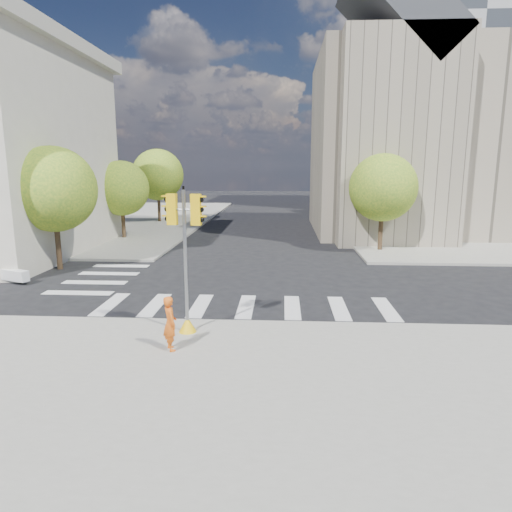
{
  "coord_description": "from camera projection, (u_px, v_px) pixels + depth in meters",
  "views": [
    {
      "loc": [
        1.28,
        -19.0,
        5.41
      ],
      "look_at": [
        0.31,
        -2.4,
        2.1
      ],
      "focal_mm": 32.0,
      "sensor_mm": 36.0,
      "label": 1
    }
  ],
  "objects": [
    {
      "name": "lamp_far",
      "position": [
        350.0,
        174.0,
        45.8
      ],
      "size": [
        0.35,
        0.18,
        8.11
      ],
      "color": "black",
      "rests_on": "sidewalk_far_right"
    },
    {
      "name": "office_tower",
      "position": [
        451.0,
        87.0,
        56.68
      ],
      "size": [
        20.0,
        18.0,
        30.0
      ],
      "primitive_type": "cube",
      "color": "#9EA0A3",
      "rests_on": "ground"
    },
    {
      "name": "tree_lw_near",
      "position": [
        53.0,
        189.0,
        23.42
      ],
      "size": [
        4.4,
        4.4,
        6.41
      ],
      "color": "#382616",
      "rests_on": "ground"
    },
    {
      "name": "traffic_signal",
      "position": [
        186.0,
        272.0,
        14.3
      ],
      "size": [
        1.07,
        0.56,
        4.65
      ],
      "rotation": [
        0.0,
        0.0,
        -0.08
      ],
      "color": "yellow",
      "rests_on": "sidewalk_near"
    },
    {
      "name": "photographer",
      "position": [
        170.0,
        323.0,
        13.1
      ],
      "size": [
        0.62,
        0.7,
        1.61
      ],
      "primitive_type": "imported",
      "rotation": [
        0.0,
        0.0,
        2.08
      ],
      "color": "orange",
      "rests_on": "sidewalk_near"
    },
    {
      "name": "ground",
      "position": [
        252.0,
        293.0,
        19.73
      ],
      "size": [
        160.0,
        160.0,
        0.0
      ],
      "primitive_type": "plane",
      "color": "black",
      "rests_on": "ground"
    },
    {
      "name": "sidewalk_near",
      "position": [
        215.0,
        442.0,
        8.95
      ],
      "size": [
        30.0,
        14.0,
        0.15
      ],
      "primitive_type": "cube",
      "color": "gray",
      "rests_on": "ground"
    },
    {
      "name": "lamp_near",
      "position": [
        378.0,
        177.0,
        32.09
      ],
      "size": [
        0.35,
        0.18,
        8.11
      ],
      "color": "black",
      "rests_on": "sidewalk_far_right"
    },
    {
      "name": "sidewalk_far_right",
      "position": [
        476.0,
        222.0,
        44.04
      ],
      "size": [
        28.0,
        40.0,
        0.15
      ],
      "primitive_type": "cube",
      "color": "gray",
      "rests_on": "ground"
    },
    {
      "name": "tree_re_mid",
      "position": [
        354.0,
        178.0,
        40.0
      ],
      "size": [
        4.6,
        4.6,
        6.66
      ],
      "color": "#382616",
      "rests_on": "ground"
    },
    {
      "name": "tree_re_near",
      "position": [
        383.0,
        188.0,
        28.31
      ],
      "size": [
        4.2,
        4.2,
        6.16
      ],
      "color": "#382616",
      "rests_on": "ground"
    },
    {
      "name": "sidewalk_far_left",
      "position": [
        73.0,
        219.0,
        46.31
      ],
      "size": [
        28.0,
        40.0,
        0.15
      ],
      "primitive_type": "cube",
      "color": "gray",
      "rests_on": "ground"
    },
    {
      "name": "tree_lw_mid",
      "position": [
        121.0,
        188.0,
        33.3
      ],
      "size": [
        4.0,
        4.0,
        5.77
      ],
      "color": "#382616",
      "rests_on": "ground"
    },
    {
      "name": "tree_re_far",
      "position": [
        338.0,
        179.0,
        51.84
      ],
      "size": [
        4.0,
        4.0,
        5.88
      ],
      "color": "#382616",
      "rests_on": "ground"
    },
    {
      "name": "civic_building",
      "position": [
        464.0,
        142.0,
        36.15
      ],
      "size": [
        26.0,
        16.0,
        19.39
      ],
      "color": "gray",
      "rests_on": "ground"
    },
    {
      "name": "tree_lw_far",
      "position": [
        158.0,
        175.0,
        42.94
      ],
      "size": [
        4.8,
        4.8,
        6.95
      ],
      "color": "#382616",
      "rests_on": "ground"
    }
  ]
}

